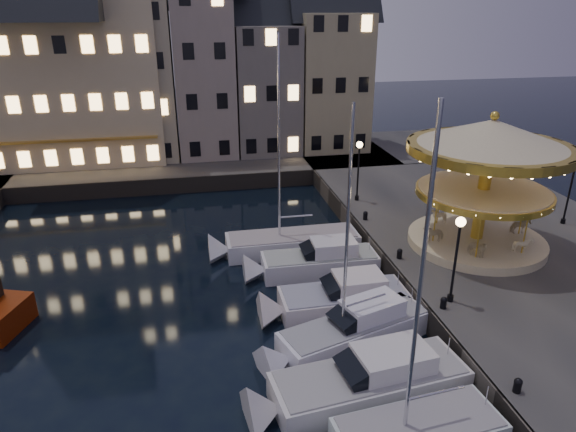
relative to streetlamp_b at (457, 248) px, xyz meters
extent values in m
plane|color=black|center=(-7.20, -1.00, -4.02)|extent=(160.00, 160.00, 0.00)
cube|color=#474442|center=(6.80, 5.00, -3.37)|extent=(16.00, 56.00, 1.30)
cube|color=#474442|center=(-15.20, 27.00, -3.37)|extent=(44.00, 12.00, 1.30)
cube|color=#47423A|center=(-1.20, 5.00, -3.37)|extent=(0.15, 44.00, 1.30)
cube|color=#47423A|center=(-13.20, 21.00, -3.37)|extent=(48.00, 0.15, 1.30)
cylinder|color=black|center=(0.00, 0.00, -2.57)|extent=(0.28, 0.28, 0.30)
cylinder|color=black|center=(0.00, 0.00, -0.82)|extent=(0.12, 0.12, 3.80)
sphere|color=#FFD18C|center=(0.00, 0.00, 1.23)|extent=(0.44, 0.44, 0.44)
cylinder|color=black|center=(0.00, 13.50, -2.57)|extent=(0.28, 0.28, 0.30)
cylinder|color=black|center=(0.00, 13.50, -0.82)|extent=(0.12, 0.12, 3.80)
sphere|color=#FFD18C|center=(0.00, 13.50, 1.23)|extent=(0.44, 0.44, 0.44)
cylinder|color=black|center=(11.30, 7.00, -2.57)|extent=(0.28, 0.28, 0.30)
cylinder|color=black|center=(11.30, 7.00, -0.82)|extent=(0.12, 0.12, 3.80)
sphere|color=#FFD18C|center=(11.30, 7.00, 1.23)|extent=(0.44, 0.44, 0.44)
cylinder|color=black|center=(-0.60, -6.00, -2.52)|extent=(0.28, 0.28, 0.40)
sphere|color=black|center=(-0.60, -6.00, -2.30)|extent=(0.30, 0.30, 0.30)
cylinder|color=black|center=(-0.60, -0.50, -2.52)|extent=(0.28, 0.28, 0.40)
sphere|color=black|center=(-0.60, -0.50, -2.30)|extent=(0.30, 0.30, 0.30)
cylinder|color=black|center=(-0.60, 4.50, -2.52)|extent=(0.28, 0.28, 0.40)
sphere|color=black|center=(-0.60, 4.50, -2.30)|extent=(0.30, 0.30, 0.30)
cylinder|color=black|center=(-0.60, 10.00, -2.52)|extent=(0.28, 0.28, 0.40)
sphere|color=black|center=(-0.60, 10.00, -2.30)|extent=(0.30, 0.30, 0.30)
cube|color=slate|center=(-21.25, 29.00, 3.28)|extent=(5.60, 8.00, 12.00)
cube|color=tan|center=(-15.20, 29.00, 3.78)|extent=(6.20, 8.00, 13.00)
cube|color=gray|center=(-9.45, 29.00, 4.28)|extent=(5.00, 8.00, 14.00)
cube|color=slate|center=(-4.00, 29.00, 2.78)|extent=(5.60, 8.00, 11.00)
cube|color=tan|center=(2.05, 29.00, 3.28)|extent=(6.20, 8.00, 12.00)
cube|color=beige|center=(-21.20, 29.00, 4.78)|extent=(16.00, 9.00, 15.00)
cube|color=gray|center=(-4.44, -6.49, -2.90)|extent=(5.52, 2.50, 0.10)
cylinder|color=silver|center=(-5.00, -6.54, 2.01)|extent=(0.14, 0.14, 9.86)
cube|color=silver|center=(-5.20, -3.81, -3.57)|extent=(7.70, 3.33, 1.30)
cube|color=gray|center=(-5.20, -3.81, -2.90)|extent=(7.30, 3.09, 0.10)
cube|color=silver|center=(-4.31, -3.71, -2.47)|extent=(3.03, 2.18, 0.80)
cube|color=black|center=(-5.80, -3.88, -2.57)|extent=(1.44, 1.87, 0.97)
cube|color=white|center=(-4.68, -0.51, -3.57)|extent=(7.27, 4.06, 1.30)
cube|color=gray|center=(-4.68, -0.51, -2.90)|extent=(6.88, 3.80, 0.10)
cube|color=white|center=(-3.88, -0.26, -2.47)|extent=(2.99, 2.27, 0.80)
cube|color=black|center=(-5.21, -0.68, -2.57)|extent=(1.56, 1.73, 0.94)
cylinder|color=silver|center=(-5.34, -0.72, 1.78)|extent=(0.14, 0.14, 9.38)
cube|color=silver|center=(-4.45, 2.04, -3.57)|extent=(6.14, 2.36, 1.30)
cube|color=gray|center=(-4.45, 2.04, -2.90)|extent=(5.83, 2.17, 0.10)
cube|color=silver|center=(-3.71, 2.04, -2.47)|extent=(2.33, 1.77, 0.80)
cube|color=black|center=(-4.94, 2.04, -2.57)|extent=(1.07, 1.65, 0.89)
cube|color=silver|center=(-4.59, 6.09, -3.57)|extent=(6.40, 2.26, 1.30)
cube|color=gray|center=(-4.59, 6.09, -2.90)|extent=(6.08, 2.08, 0.10)
cube|color=silver|center=(-3.83, 6.07, -2.47)|extent=(2.45, 1.64, 0.80)
cube|color=black|center=(-5.10, 6.10, -2.57)|extent=(1.13, 1.51, 0.90)
cube|color=silver|center=(-5.52, 9.03, -3.57)|extent=(7.95, 2.36, 1.30)
cube|color=gray|center=(-5.52, 9.03, -2.90)|extent=(7.55, 2.17, 0.10)
cylinder|color=silver|center=(-6.31, 9.03, 2.43)|extent=(0.14, 0.14, 10.70)
cylinder|color=beige|center=(4.31, 5.26, -2.48)|extent=(7.52, 7.52, 0.47)
cylinder|color=gold|center=(4.31, 5.26, 0.67)|extent=(0.66, 0.66, 5.83)
cylinder|color=beige|center=(4.31, 5.26, 0.57)|extent=(6.96, 6.96, 0.17)
cylinder|color=gold|center=(4.31, 5.26, 0.40)|extent=(7.22, 7.22, 0.33)
cone|color=beige|center=(4.31, 5.26, 3.68)|extent=(8.65, 8.65, 1.50)
cylinder|color=gold|center=(4.31, 5.26, 2.88)|extent=(8.65, 8.65, 0.47)
sphere|color=gold|center=(4.31, 5.26, 4.62)|extent=(0.47, 0.47, 0.47)
imported|color=beige|center=(6.83, 6.04, -1.78)|extent=(1.57, 1.14, 0.94)
camera|label=1|loc=(-11.30, -18.47, 9.87)|focal=32.00mm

